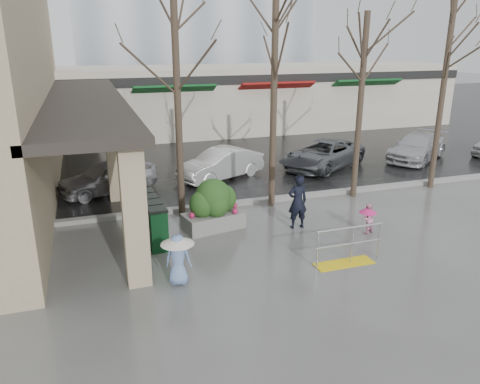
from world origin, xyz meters
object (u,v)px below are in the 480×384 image
car_a (108,177)px  car_d (417,147)px  handrail (347,250)px  tree_east (449,45)px  planter (213,205)px  news_boxes (152,219)px  tree_midwest (275,51)px  tree_mideast (364,62)px  car_c (324,154)px  child_blue (178,254)px  woman (298,186)px  tree_west (176,57)px  car_b (221,164)px  child_pink (368,216)px

car_a → car_d: 14.57m
handrail → tree_east: tree_east is taller
planter → news_boxes: 1.93m
news_boxes → tree_midwest: bearing=16.1°
tree_mideast → car_c: size_ratio=1.43×
tree_mideast → car_c: bearing=77.8°
tree_midwest → tree_mideast: size_ratio=1.08×
planter → child_blue: bearing=-119.0°
tree_east → woman: size_ratio=3.10×
tree_west → car_b: 6.34m
tree_east → news_boxes: (-11.21, -1.58, -4.76)m
child_pink → car_d: car_d is taller
handrail → car_c: size_ratio=0.42×
handrail → tree_west: (-3.36, 4.80, 4.71)m
car_b → car_c: same height
car_a → planter: bearing=10.4°
tree_mideast → car_a: bearing=159.0°
car_d → tree_midwest: bearing=-99.8°
handrail → car_a: (-5.52, 8.13, 0.25)m
tree_mideast → car_b: tree_mideast is taller
planter → tree_midwest: bearing=28.9°
child_blue → news_boxes: 2.88m
tree_east → planter: (-9.30, -1.38, -4.62)m
tree_midwest → child_blue: (-4.20, -4.45, -4.47)m
child_blue → car_a: same height
child_pink → car_b: car_b is taller
handrail → child_blue: size_ratio=1.51×
car_a → car_b: size_ratio=0.97×
planter → handrail: bearing=-52.2°
planter → woman: bearing=-17.2°
tree_midwest → car_b: bearing=101.2°
handrail → tree_east: (6.64, 4.80, 5.01)m
car_d → news_boxes: bearing=-100.8°
handrail → child_pink: handrail is taller
car_a → car_d: same height
car_a → car_c: 9.55m
car_d → handrail: bearing=-78.9°
child_pink → car_b: bearing=-90.1°
tree_west → tree_midwest: (3.20, 0.00, 0.15)m
tree_west → child_blue: 6.28m
car_d → car_b: bearing=-122.1°
news_boxes → woman: bearing=-10.9°
car_a → tree_mideast: bearing=48.1°
handrail → car_a: 9.83m
woman → car_b: (-0.73, 5.93, -0.73)m
handrail → woman: woman is taller
woman → car_c: size_ratio=0.51×
planter → car_d: size_ratio=0.45×
child_pink → car_a: size_ratio=0.25×
woman → tree_east: bearing=-161.1°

